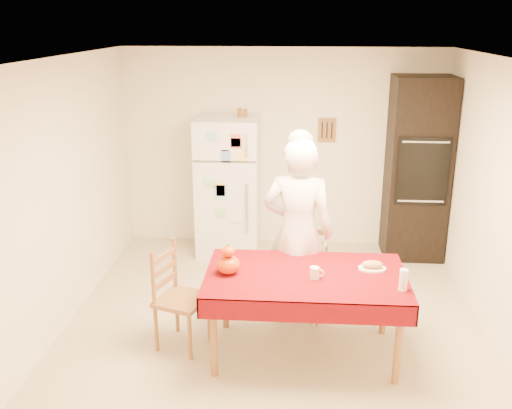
# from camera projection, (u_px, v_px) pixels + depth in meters

# --- Properties ---
(floor) EXTENTS (4.50, 4.50, 0.00)m
(floor) POSITION_uv_depth(u_px,v_px,m) (274.00, 328.00, 5.46)
(floor) COLOR #BBAE87
(floor) RESTS_ON ground
(room_shell) EXTENTS (4.02, 4.52, 2.51)m
(room_shell) POSITION_uv_depth(u_px,v_px,m) (276.00, 163.00, 4.96)
(room_shell) COLOR white
(room_shell) RESTS_ON ground
(refrigerator) EXTENTS (0.75, 0.74, 1.70)m
(refrigerator) POSITION_uv_depth(u_px,v_px,m) (228.00, 186.00, 7.03)
(refrigerator) COLOR white
(refrigerator) RESTS_ON floor
(oven_cabinet) EXTENTS (0.70, 0.62, 2.20)m
(oven_cabinet) POSITION_uv_depth(u_px,v_px,m) (417.00, 169.00, 6.83)
(oven_cabinet) COLOR black
(oven_cabinet) RESTS_ON floor
(dining_table) EXTENTS (1.70, 1.00, 0.76)m
(dining_table) POSITION_uv_depth(u_px,v_px,m) (306.00, 282.00, 4.84)
(dining_table) COLOR brown
(dining_table) RESTS_ON floor
(chair_far) EXTENTS (0.51, 0.49, 0.95)m
(chair_far) POSITION_uv_depth(u_px,v_px,m) (305.00, 266.00, 5.60)
(chair_far) COLOR brown
(chair_far) RESTS_ON floor
(chair_left) EXTENTS (0.51, 0.53, 0.95)m
(chair_left) POSITION_uv_depth(u_px,v_px,m) (176.00, 293.00, 5.05)
(chair_left) COLOR brown
(chair_left) RESTS_ON floor
(seated_woman) EXTENTS (0.72, 0.53, 1.83)m
(seated_woman) POSITION_uv_depth(u_px,v_px,m) (298.00, 233.00, 5.31)
(seated_woman) COLOR white
(seated_woman) RESTS_ON floor
(coffee_mug) EXTENTS (0.08, 0.08, 0.10)m
(coffee_mug) POSITION_uv_depth(u_px,v_px,m) (315.00, 273.00, 4.73)
(coffee_mug) COLOR white
(coffee_mug) RESTS_ON dining_table
(pumpkin_lower) EXTENTS (0.21, 0.21, 0.15)m
(pumpkin_lower) POSITION_uv_depth(u_px,v_px,m) (228.00, 265.00, 4.82)
(pumpkin_lower) COLOR red
(pumpkin_lower) RESTS_ON dining_table
(pumpkin_upper) EXTENTS (0.12, 0.12, 0.09)m
(pumpkin_upper) POSITION_uv_depth(u_px,v_px,m) (228.00, 251.00, 4.78)
(pumpkin_upper) COLOR #CC3D04
(pumpkin_upper) RESTS_ON pumpkin_lower
(wine_glass) EXTENTS (0.07, 0.07, 0.18)m
(wine_glass) POSITION_uv_depth(u_px,v_px,m) (403.00, 280.00, 4.52)
(wine_glass) COLOR white
(wine_glass) RESTS_ON dining_table
(bread_plate) EXTENTS (0.24, 0.24, 0.02)m
(bread_plate) POSITION_uv_depth(u_px,v_px,m) (372.00, 269.00, 4.91)
(bread_plate) COLOR white
(bread_plate) RESTS_ON dining_table
(bread_loaf) EXTENTS (0.18, 0.10, 0.06)m
(bread_loaf) POSITION_uv_depth(u_px,v_px,m) (372.00, 264.00, 4.89)
(bread_loaf) COLOR #A67C52
(bread_loaf) RESTS_ON bread_plate
(spice_jar_left) EXTENTS (0.05, 0.05, 0.10)m
(spice_jar_left) POSITION_uv_depth(u_px,v_px,m) (240.00, 113.00, 6.78)
(spice_jar_left) COLOR brown
(spice_jar_left) RESTS_ON refrigerator
(spice_jar_mid) EXTENTS (0.05, 0.05, 0.10)m
(spice_jar_mid) POSITION_uv_depth(u_px,v_px,m) (240.00, 113.00, 6.78)
(spice_jar_mid) COLOR #914F1A
(spice_jar_mid) RESTS_ON refrigerator
(spice_jar_right) EXTENTS (0.05, 0.05, 0.10)m
(spice_jar_right) POSITION_uv_depth(u_px,v_px,m) (245.00, 113.00, 6.78)
(spice_jar_right) COLOR brown
(spice_jar_right) RESTS_ON refrigerator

